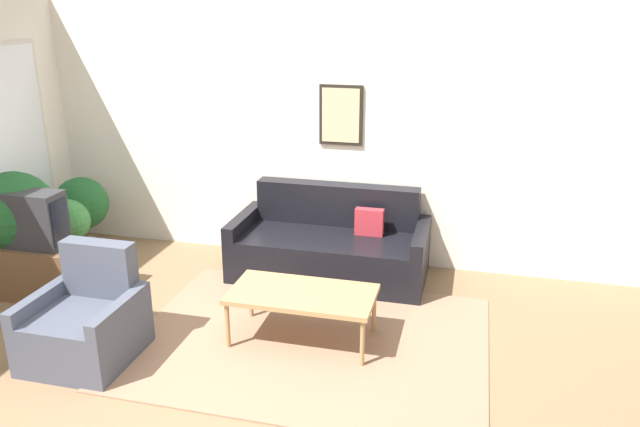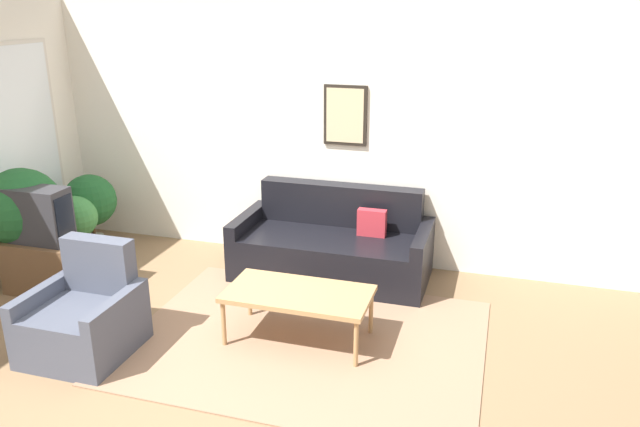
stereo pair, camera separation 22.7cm
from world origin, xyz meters
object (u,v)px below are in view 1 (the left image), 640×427
Objects in this scene: tv at (33,219)px; armchair at (86,324)px; couch at (331,247)px; coffee_table at (302,296)px; potted_plant_tall at (15,213)px.

tv is 1.38m from armchair.
couch is 2.23× the size of armchair.
couch is 3.40× the size of tv.
armchair is at bearing -127.05° from couch.
couch is 1.33m from coffee_table.
potted_plant_tall reaches higher than tv.
coffee_table is at bearing -6.21° from potted_plant_tall.
potted_plant_tall is (-2.81, -1.01, 0.45)m from couch.
coffee_table is 2.92m from potted_plant_tall.
tv reaches higher than coffee_table.
armchair is (-1.55, -0.64, -0.12)m from coffee_table.
tv is 0.35m from potted_plant_tall.
coffee_table is at bearing 4.09° from armchair.
potted_plant_tall reaches higher than armchair.
coffee_table is at bearing -3.79° from tv.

